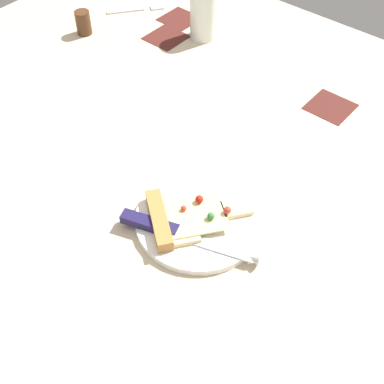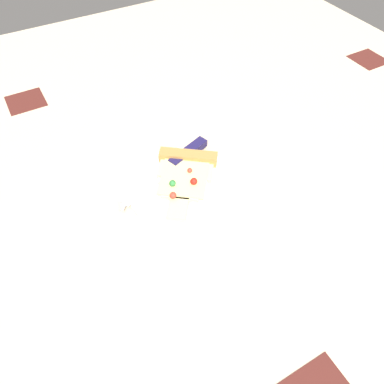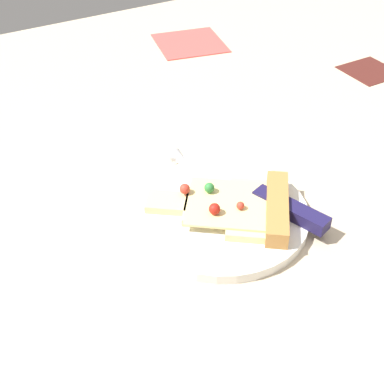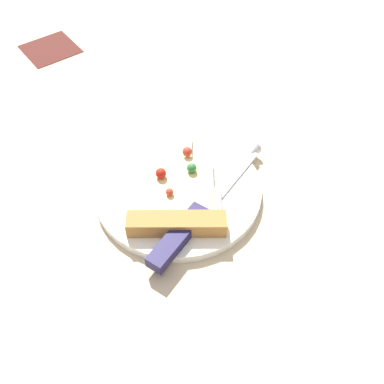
{
  "view_description": "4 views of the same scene",
  "coord_description": "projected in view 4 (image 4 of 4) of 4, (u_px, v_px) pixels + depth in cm",
  "views": [
    {
      "loc": [
        37.67,
        42.67,
        68.85
      ],
      "look_at": [
        -7.27,
        4.87,
        3.89
      ],
      "focal_mm": 48.02,
      "sensor_mm": 36.0,
      "label": 1
    },
    {
      "loc": [
        -49.13,
        30.43,
        55.92
      ],
      "look_at": [
        -9.03,
        7.97,
        2.78
      ],
      "focal_mm": 34.74,
      "sensor_mm": 36.0,
      "label": 2
    },
    {
      "loc": [
        -33.81,
        -34.33,
        44.91
      ],
      "look_at": [
        -8.19,
        10.2,
        3.69
      ],
      "focal_mm": 50.74,
      "sensor_mm": 36.0,
      "label": 3
    },
    {
      "loc": [
        26.67,
        -13.92,
        46.09
      ],
      "look_at": [
        -2.72,
        8.2,
        2.63
      ],
      "focal_mm": 42.1,
      "sensor_mm": 36.0,
      "label": 4
    }
  ],
  "objects": [
    {
      "name": "ground_plane",
      "position": [
        152.0,
        257.0,
        0.56
      ],
      "size": [
        158.81,
        158.81,
        3.0
      ],
      "color": "#C6B293",
      "rests_on": "ground"
    },
    {
      "name": "plate",
      "position": [
        178.0,
        190.0,
        0.6
      ],
      "size": [
        22.05,
        22.05,
        1.3
      ],
      "primitive_type": "cylinder",
      "color": "white",
      "rests_on": "ground_plane"
    },
    {
      "name": "knife",
      "position": [
        199.0,
        212.0,
        0.56
      ],
      "size": [
        9.83,
        23.37,
        2.45
      ],
      "rotation": [
        0.0,
        0.0,
        0.33
      ],
      "color": "silver",
      "rests_on": "plate"
    },
    {
      "name": "pizza_slice",
      "position": [
        178.0,
        197.0,
        0.57
      ],
      "size": [
        18.6,
        16.67,
        2.69
      ],
      "rotation": [
        0.0,
        0.0,
        0.93
      ],
      "color": "beige",
      "rests_on": "plate"
    }
  ]
}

